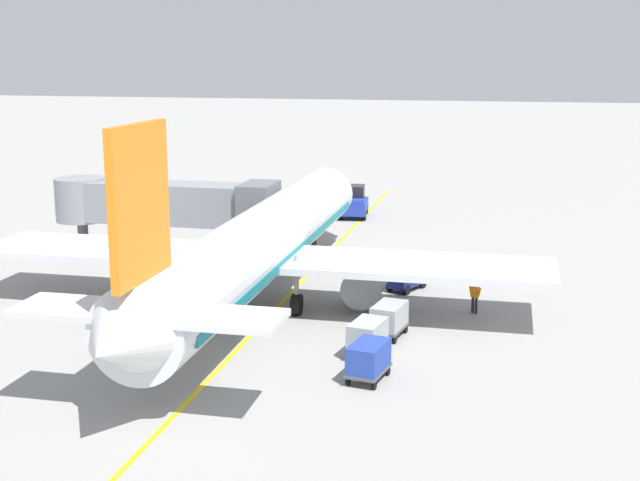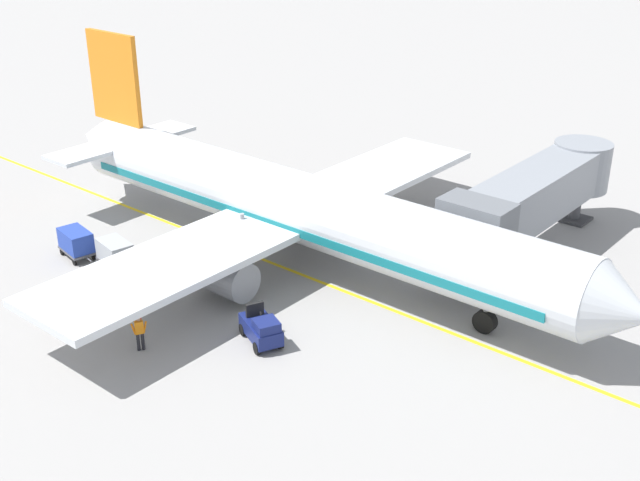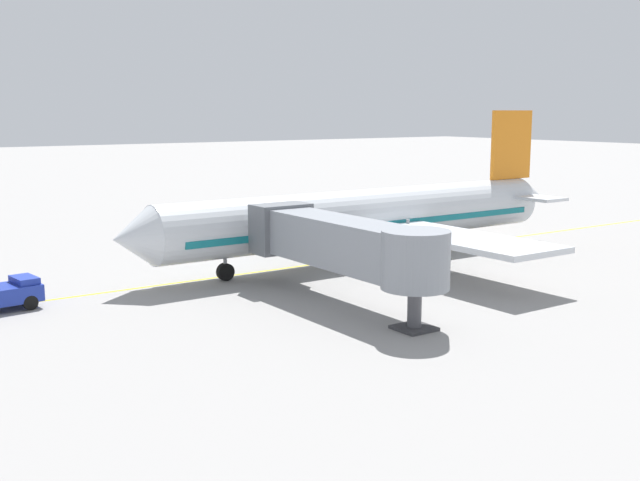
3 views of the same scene
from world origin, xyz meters
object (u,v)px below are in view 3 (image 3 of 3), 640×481
at_px(jet_bridge, 343,243).
at_px(baggage_cart_third_in_train, 403,224).
at_px(baggage_cart_second_in_train, 382,228).
at_px(ground_crew_wing_walker, 279,229).
at_px(baggage_tug_lead, 265,242).
at_px(parked_airliner, 368,216).
at_px(baggage_cart_front, 351,230).

height_order(jet_bridge, baggage_cart_third_in_train, jet_bridge).
xyz_separation_m(jet_bridge, baggage_cart_second_in_train, (16.15, -15.87, -2.51)).
height_order(baggage_cart_second_in_train, ground_crew_wing_walker, ground_crew_wing_walker).
height_order(baggage_tug_lead, ground_crew_wing_walker, ground_crew_wing_walker).
height_order(parked_airliner, baggage_cart_front, parked_airliner).
bearing_deg(ground_crew_wing_walker, baggage_cart_second_in_train, -119.68).
xyz_separation_m(baggage_cart_front, baggage_cart_second_in_train, (-0.54, -2.79, 0.00)).
xyz_separation_m(jet_bridge, ground_crew_wing_walker, (20.40, -8.42, -2.50)).
bearing_deg(baggage_cart_front, parked_airliner, 151.34).
bearing_deg(parked_airliner, baggage_cart_second_in_train, -44.98).
distance_m(jet_bridge, baggage_cart_front, 21.36).
bearing_deg(parked_airliner, baggage_cart_front, -28.66).
bearing_deg(baggage_cart_third_in_train, baggage_cart_front, 89.77).
relative_size(jet_bridge, ground_crew_wing_walker, 8.87).
distance_m(jet_bridge, ground_crew_wing_walker, 22.21).
distance_m(baggage_cart_second_in_train, ground_crew_wing_walker, 8.58).
distance_m(baggage_tug_lead, ground_crew_wing_walker, 5.34).
bearing_deg(baggage_cart_third_in_train, baggage_cart_second_in_train, 100.60).
bearing_deg(baggage_cart_second_in_train, baggage_cart_front, 78.98).
distance_m(baggage_tug_lead, baggage_cart_second_in_train, 11.12).
xyz_separation_m(baggage_cart_second_in_train, baggage_cart_third_in_train, (0.52, -2.78, 0.00)).
relative_size(baggage_tug_lead, baggage_cart_third_in_train, 0.93).
height_order(parked_airliner, baggage_cart_second_in_train, parked_airliner).
xyz_separation_m(baggage_cart_second_in_train, ground_crew_wing_walker, (4.25, 7.45, 0.00)).
distance_m(jet_bridge, baggage_tug_lead, 17.40).
bearing_deg(ground_crew_wing_walker, parked_airliner, -176.70).
bearing_deg(baggage_cart_front, baggage_cart_second_in_train, -101.02).
bearing_deg(baggage_cart_third_in_train, parked_airliner, 127.41).
relative_size(baggage_tug_lead, ground_crew_wing_walker, 1.64).
xyz_separation_m(parked_airliner, baggage_cart_second_in_train, (6.82, -6.81, -2.24)).
bearing_deg(jet_bridge, ground_crew_wing_walker, -22.44).
relative_size(jet_bridge, baggage_tug_lead, 5.41).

